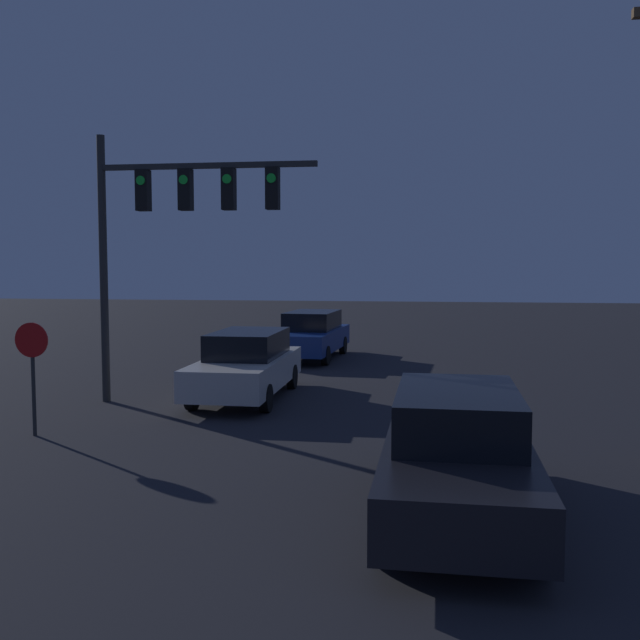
% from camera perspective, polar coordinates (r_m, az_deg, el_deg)
% --- Properties ---
extents(car_near, '(1.88, 4.77, 1.55)m').
position_cam_1_polar(car_near, '(9.12, 10.92, -10.34)').
color(car_near, black).
rests_on(car_near, ground_plane).
extents(car_mid, '(1.83, 4.74, 1.55)m').
position_cam_1_polar(car_mid, '(16.68, -5.90, -3.53)').
color(car_mid, beige).
rests_on(car_mid, ground_plane).
extents(car_far, '(2.09, 4.84, 1.55)m').
position_cam_1_polar(car_far, '(23.60, -0.69, -1.16)').
color(car_far, navy).
rests_on(car_far, ground_plane).
extents(traffic_signal_mast, '(4.94, 0.30, 5.96)m').
position_cam_1_polar(traffic_signal_mast, '(16.15, -11.92, 8.19)').
color(traffic_signal_mast, '#2D2D2D').
rests_on(traffic_signal_mast, ground_plane).
extents(stop_sign, '(0.63, 0.07, 2.07)m').
position_cam_1_polar(stop_sign, '(13.87, -22.03, -2.85)').
color(stop_sign, '#2D2D2D').
rests_on(stop_sign, ground_plane).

